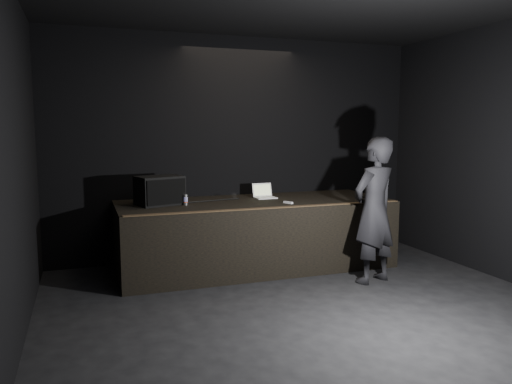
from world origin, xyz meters
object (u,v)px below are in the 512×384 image
object	(u,v)px
stage_riser	(255,234)
beer_can	(185,200)
stage_monitor	(160,190)
person	(374,210)
laptop	(264,194)

from	to	relation	value
stage_riser	beer_can	world-z (taller)	beer_can
stage_monitor	beer_can	distance (m)	0.39
beer_can	person	xyz separation A→B (m)	(2.31, -1.16, -0.10)
laptop	beer_can	bearing A→B (deg)	-168.78
stage_monitor	person	bearing A→B (deg)	-42.88
laptop	beer_can	xyz separation A→B (m)	(-1.29, -0.33, 0.02)
stage_monitor	laptop	bearing A→B (deg)	-10.36
stage_riser	beer_can	bearing A→B (deg)	-176.21
stage_monitor	beer_can	size ratio (longest dim) A/B	4.59
beer_can	person	size ratio (longest dim) A/B	0.08
stage_riser	beer_can	xyz separation A→B (m)	(-1.05, -0.07, 0.58)
laptop	person	world-z (taller)	person
stage_monitor	stage_riser	bearing A→B (deg)	-19.89
stage_riser	beer_can	size ratio (longest dim) A/B	26.11
laptop	person	distance (m)	1.80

